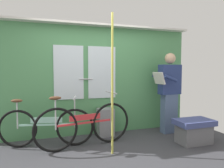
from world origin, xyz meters
name	(u,v)px	position (x,y,z in m)	size (l,w,h in m)	color
ground_plane	(110,154)	(0.00, 0.00, -0.02)	(5.31, 3.85, 0.04)	#38383D
train_door_wall	(94,78)	(-0.01, 1.12, 1.21)	(4.31, 0.28, 2.33)	#4C8C56
bicycle_near_door	(85,125)	(-0.35, 0.40, 0.40)	(1.78, 0.47, 0.97)	black
bicycle_leaning_behind	(46,127)	(-1.01, 0.63, 0.37)	(1.65, 0.53, 0.89)	black
passenger_reading_newspaper	(169,91)	(1.56, 0.67, 0.92)	(0.59, 0.52, 1.74)	slate
trash_bin_by_wall	(105,122)	(0.18, 0.91, 0.29)	(0.33, 0.28, 0.57)	gray
handrail_pole	(112,85)	(0.02, -0.03, 1.14)	(0.04, 0.04, 2.29)	#C6C14C
bench_seat_corner	(194,131)	(1.63, -0.05, 0.24)	(0.70, 0.44, 0.45)	#3D477F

